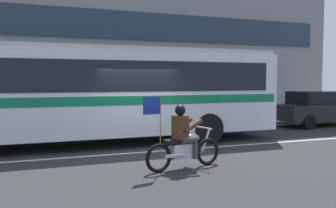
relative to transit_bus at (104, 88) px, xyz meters
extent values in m
plane|color=#2B2B2D|center=(0.86, -1.19, -1.88)|extent=(60.00, 60.00, 0.00)
cube|color=#B7B2A8|center=(0.86, 3.91, -1.81)|extent=(28.00, 3.80, 0.15)
cube|color=silver|center=(0.86, -1.79, -1.88)|extent=(26.60, 0.14, 0.01)
cube|color=#233347|center=(0.86, 5.77, 3.02)|extent=(25.76, 0.10, 1.40)
cube|color=silver|center=(0.00, 0.01, -0.15)|extent=(12.01, 2.60, 2.70)
cube|color=black|center=(0.00, 0.01, 0.40)|extent=(11.05, 2.64, 0.96)
cube|color=#0F7247|center=(0.00, 0.01, -0.35)|extent=(11.77, 2.63, 0.28)
cube|color=#BABCC3|center=(0.00, 0.01, 1.26)|extent=(11.77, 2.47, 0.16)
cylinder|color=black|center=(3.30, -1.17, -1.36)|extent=(1.04, 0.30, 1.04)
torus|color=black|center=(1.89, -3.93, -1.54)|extent=(0.69, 0.23, 0.69)
torus|color=black|center=(0.47, -4.22, -1.54)|extent=(0.69, 0.23, 0.69)
cube|color=silver|center=(1.13, -4.09, -1.44)|extent=(0.68, 0.40, 0.36)
ellipsoid|color=#59565B|center=(1.38, -4.04, -1.16)|extent=(0.53, 0.37, 0.24)
cube|color=black|center=(0.94, -4.13, -1.20)|extent=(0.60, 0.37, 0.12)
cylinder|color=silver|center=(1.83, -3.94, -1.24)|extent=(0.28, 0.11, 0.58)
cylinder|color=silver|center=(1.75, -3.96, -0.92)|extent=(0.17, 0.63, 0.04)
cylinder|color=silver|center=(0.87, -4.31, -1.49)|extent=(0.56, 0.20, 0.09)
cube|color=#4C2D19|center=(1.06, -4.10, -0.86)|extent=(0.35, 0.41, 0.56)
sphere|color=black|center=(1.06, -4.10, -0.45)|extent=(0.26, 0.26, 0.26)
cylinder|color=#38383D|center=(1.16, -3.90, -1.16)|extent=(0.44, 0.23, 0.15)
cylinder|color=#38383D|center=(1.34, -3.86, -1.40)|extent=(0.13, 0.13, 0.46)
cylinder|color=#38383D|center=(1.24, -4.25, -1.16)|extent=(0.44, 0.23, 0.15)
cylinder|color=#38383D|center=(1.41, -4.21, -1.40)|extent=(0.13, 0.13, 0.46)
cylinder|color=#4C2D19|center=(1.26, -3.86, -0.82)|extent=(0.53, 0.21, 0.32)
cylinder|color=#4C2D19|center=(1.34, -4.25, -0.82)|extent=(0.53, 0.21, 0.32)
cylinder|color=olive|center=(0.52, -4.21, -0.73)|extent=(0.02, 0.02, 1.25)
cube|color=#1933A5|center=(0.30, -4.26, -0.21)|extent=(0.43, 0.11, 0.20)
cube|color=navy|center=(0.30, -4.26, -0.41)|extent=(0.43, 0.11, 0.20)
cube|color=black|center=(10.58, 1.41, -1.20)|extent=(4.63, 1.84, 0.72)
cube|color=black|center=(10.34, 1.41, -0.54)|extent=(2.41, 1.60, 0.60)
cylinder|color=black|center=(9.15, 0.55, -1.56)|extent=(0.64, 0.22, 0.64)
cylinder|color=#4C8C3F|center=(5.47, 2.51, -1.44)|extent=(0.22, 0.22, 0.58)
sphere|color=#4C8C3F|center=(5.47, 2.51, -1.08)|extent=(0.20, 0.20, 0.20)
cylinder|color=#4C8C3F|center=(5.47, 2.37, -1.41)|extent=(0.09, 0.10, 0.09)
camera|label=1|loc=(-2.24, -12.05, 0.26)|focal=38.61mm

